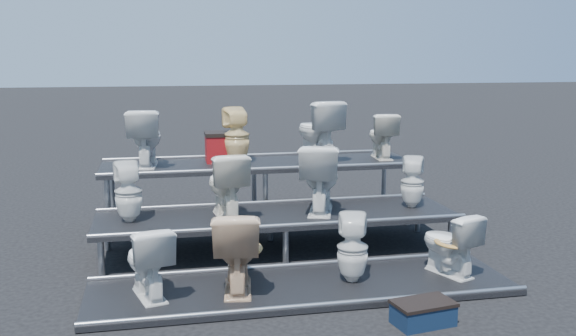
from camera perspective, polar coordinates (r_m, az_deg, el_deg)
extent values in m
plane|color=black|center=(7.69, -0.94, -7.42)|extent=(80.00, 80.00, 0.00)
cube|color=black|center=(6.48, 1.29, -10.57)|extent=(4.20, 1.20, 0.06)
cube|color=black|center=(7.62, -0.94, -5.77)|extent=(4.20, 1.20, 0.46)
cube|color=black|center=(8.82, -2.55, -2.25)|extent=(4.20, 1.20, 0.86)
imported|color=silver|center=(6.20, -12.37, -8.08)|extent=(0.54, 0.76, 0.69)
imported|color=tan|center=(6.23, -4.60, -7.27)|extent=(0.55, 0.84, 0.80)
imported|color=silver|center=(6.49, 5.76, -7.08)|extent=(0.39, 0.39, 0.69)
imported|color=silver|center=(6.87, 14.15, -6.50)|extent=(0.57, 0.73, 0.66)
imported|color=silver|center=(7.36, -14.00, -2.08)|extent=(0.35, 0.36, 0.68)
imported|color=silver|center=(7.39, -5.52, -1.48)|extent=(0.50, 0.78, 0.76)
imported|color=silver|center=(7.59, 2.87, -0.87)|extent=(0.69, 0.91, 0.83)
imported|color=silver|center=(7.98, 11.00, -1.24)|extent=(0.37, 0.38, 0.62)
imported|color=silver|center=(8.57, -12.56, 2.64)|extent=(0.49, 0.78, 0.75)
imported|color=#F0D28E|center=(8.64, -4.57, 2.91)|extent=(0.39, 0.40, 0.75)
imported|color=silver|center=(8.84, 2.66, 3.36)|extent=(0.63, 0.90, 0.83)
imported|color=silver|center=(9.13, 8.33, 2.87)|extent=(0.41, 0.66, 0.64)
cube|color=maroon|center=(8.81, -5.70, 1.74)|extent=(0.50, 0.41, 0.36)
cube|color=black|center=(5.82, 11.92, -12.62)|extent=(0.55, 0.38, 0.18)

